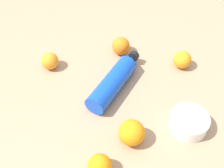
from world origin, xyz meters
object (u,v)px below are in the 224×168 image
(orange_1, at_px, (100,166))
(ceramic_bowl, at_px, (189,122))
(water_bottle, at_px, (115,80))
(orange_4, at_px, (121,46))
(orange_2, at_px, (132,133))
(orange_3, at_px, (182,60))
(orange_0, at_px, (50,61))

(orange_1, bearing_deg, ceramic_bowl, 110.70)
(water_bottle, height_order, orange_4, same)
(orange_2, height_order, ceramic_bowl, orange_2)
(water_bottle, bearing_deg, orange_4, 22.41)
(ceramic_bowl, bearing_deg, orange_4, -158.40)
(orange_1, bearing_deg, orange_3, 137.13)
(water_bottle, xyz_separation_m, ceramic_bowl, (0.21, 0.21, -0.01))
(orange_1, distance_m, orange_4, 0.54)
(water_bottle, bearing_deg, ceramic_bowl, -97.25)
(orange_0, height_order, ceramic_bowl, orange_0)
(orange_1, bearing_deg, orange_0, -162.86)
(water_bottle, distance_m, orange_2, 0.24)
(orange_3, height_order, orange_4, orange_4)
(orange_1, bearing_deg, water_bottle, 164.04)
(orange_2, bearing_deg, orange_3, 139.66)
(orange_1, height_order, orange_4, orange_4)
(orange_2, bearing_deg, orange_0, -145.88)
(orange_1, distance_m, ceramic_bowl, 0.33)
(orange_3, xyz_separation_m, orange_4, (-0.12, -0.23, 0.00))
(water_bottle, distance_m, orange_3, 0.29)
(orange_0, relative_size, orange_3, 0.96)
(orange_0, bearing_deg, ceramic_bowl, 51.82)
(orange_3, relative_size, orange_4, 0.96)
(orange_4, distance_m, ceramic_bowl, 0.43)
(orange_3, relative_size, ceramic_bowl, 0.56)
(orange_0, relative_size, orange_2, 0.81)
(orange_1, xyz_separation_m, ceramic_bowl, (-0.12, 0.30, -0.01))
(ceramic_bowl, bearing_deg, orange_1, -69.30)
(orange_2, bearing_deg, water_bottle, -175.96)
(orange_3, bearing_deg, orange_4, -117.04)
(water_bottle, height_order, orange_3, water_bottle)
(orange_1, height_order, orange_2, orange_2)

